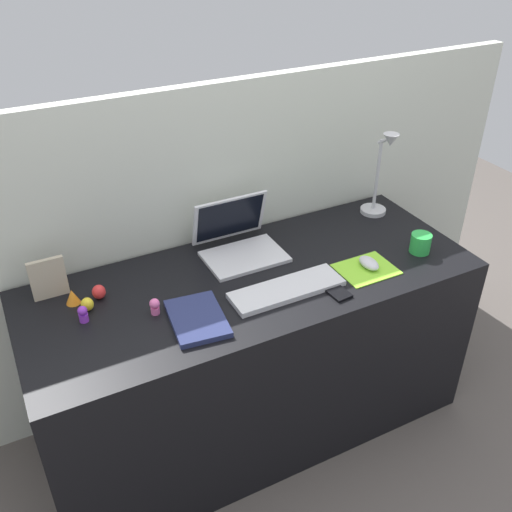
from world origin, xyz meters
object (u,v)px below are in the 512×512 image
object	(u,v)px
laptop	(238,239)
toy_figurine_pink	(155,306)
coffee_mug	(420,243)
toy_figurine_purple	(83,314)
cell_phone	(334,290)
desk_lamp	(381,176)
keyboard	(287,289)
mouse	(369,263)
toy_figurine_yellow	(87,304)
notebook_pad	(197,318)
toy_figurine_orange	(72,297)
picture_frame	(48,278)
toy_figurine_red	(99,292)

from	to	relation	value
laptop	toy_figurine_pink	bearing A→B (deg)	-151.38
coffee_mug	toy_figurine_purple	world-z (taller)	coffee_mug
cell_phone	desk_lamp	size ratio (longest dim) A/B	0.34
keyboard	mouse	xyz separation A→B (m)	(0.35, -0.01, 0.01)
toy_figurine_purple	toy_figurine_yellow	bearing A→B (deg)	64.40
cell_phone	notebook_pad	world-z (taller)	notebook_pad
laptop	toy_figurine_yellow	bearing A→B (deg)	-170.25
mouse	desk_lamp	xyz separation A→B (m)	(0.28, 0.32, 0.16)
desk_lamp	toy_figurine_orange	size ratio (longest dim) A/B	6.94
picture_frame	desk_lamp	bearing A→B (deg)	-1.41
toy_figurine_yellow	coffee_mug	bearing A→B (deg)	-10.19
coffee_mug	toy_figurine_pink	xyz separation A→B (m)	(-1.04, 0.10, -0.01)
keyboard	toy_figurine_pink	size ratio (longest dim) A/B	7.15
toy_figurine_pink	desk_lamp	bearing A→B (deg)	11.59
keyboard	desk_lamp	size ratio (longest dim) A/B	1.09
desk_lamp	toy_figurine_purple	size ratio (longest dim) A/B	6.46
mouse	toy_figurine_yellow	size ratio (longest dim) A/B	2.04
picture_frame	toy_figurine_purple	world-z (taller)	picture_frame
desk_lamp	picture_frame	world-z (taller)	desk_lamp
laptop	toy_figurine_purple	bearing A→B (deg)	-166.03
notebook_pad	picture_frame	bearing A→B (deg)	145.01
toy_figurine_yellow	keyboard	bearing A→B (deg)	-18.45
coffee_mug	toy_figurine_yellow	bearing A→B (deg)	169.81
laptop	toy_figurine_purple	xyz separation A→B (m)	(-0.63, -0.16, -0.02)
coffee_mug	toy_figurine_red	bearing A→B (deg)	167.14
laptop	toy_figurine_orange	size ratio (longest dim) A/B	5.55
coffee_mug	toy_figurine_orange	xyz separation A→B (m)	(-1.27, 0.28, -0.01)
mouse	toy_figurine_pink	size ratio (longest dim) A/B	1.67
laptop	desk_lamp	world-z (taller)	desk_lamp
keyboard	desk_lamp	world-z (taller)	desk_lamp
picture_frame	toy_figurine_red	distance (m)	0.17
mouse	desk_lamp	bearing A→B (deg)	49.11
toy_figurine_purple	cell_phone	bearing A→B (deg)	-16.03
picture_frame	toy_figurine_orange	distance (m)	0.10
toy_figurine_red	toy_figurine_pink	xyz separation A→B (m)	(0.14, -0.17, 0.00)
coffee_mug	toy_figurine_yellow	size ratio (longest dim) A/B	1.67
cell_phone	notebook_pad	xyz separation A→B (m)	(-0.49, 0.07, 0.01)
notebook_pad	toy_figurine_orange	xyz separation A→B (m)	(-0.34, 0.28, 0.02)
laptop	coffee_mug	xyz separation A→B (m)	(0.62, -0.33, -0.02)
toy_figurine_purple	picture_frame	bearing A→B (deg)	109.86
toy_figurine_red	toy_figurine_orange	xyz separation A→B (m)	(-0.09, 0.01, 0.00)
laptop	toy_figurine_yellow	distance (m)	0.62
cell_phone	picture_frame	size ratio (longest dim) A/B	0.85
keyboard	toy_figurine_pink	xyz separation A→B (m)	(-0.45, 0.09, 0.02)
notebook_pad	toy_figurine_yellow	xyz separation A→B (m)	(-0.30, 0.22, 0.01)
mouse	notebook_pad	distance (m)	0.69
toy_figurine_orange	toy_figurine_yellow	xyz separation A→B (m)	(0.04, -0.06, -0.00)
notebook_pad	toy_figurine_pink	size ratio (longest dim) A/B	4.18
toy_figurine_red	toy_figurine_orange	size ratio (longest dim) A/B	0.95
toy_figurine_red	toy_figurine_yellow	distance (m)	0.07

